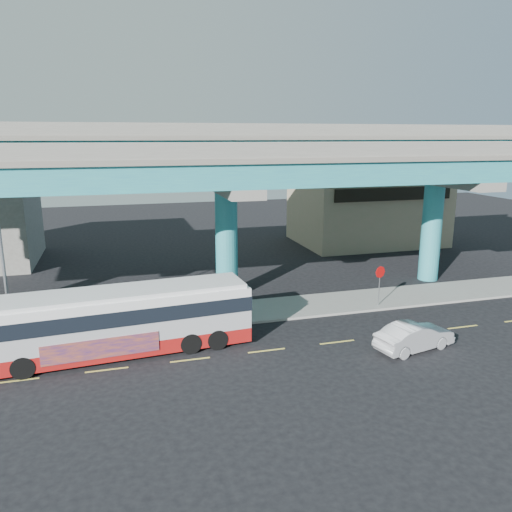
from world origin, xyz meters
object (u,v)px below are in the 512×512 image
object	(u,v)px
transit_bus	(121,319)
stop_sign	(380,277)
sedan	(414,336)
street_lamp	(0,255)
parked_car	(27,321)

from	to	relation	value
transit_bus	stop_sign	xyz separation A→B (m)	(16.19, 2.71, 0.19)
sedan	street_lamp	size ratio (longest dim) A/B	0.60
street_lamp	stop_sign	distance (m)	22.04
street_lamp	transit_bus	bearing A→B (deg)	-19.33
stop_sign	parked_car	bearing A→B (deg)	-175.59
parked_car	street_lamp	world-z (taller)	street_lamp
transit_bus	stop_sign	bearing A→B (deg)	4.99
street_lamp	stop_sign	size ratio (longest dim) A/B	2.92
street_lamp	stop_sign	world-z (taller)	street_lamp
street_lamp	parked_car	bearing A→B (deg)	75.79
transit_bus	parked_car	size ratio (longest dim) A/B	3.32
parked_car	stop_sign	size ratio (longest dim) A/B	1.53
sedan	stop_sign	bearing A→B (deg)	-25.63
transit_bus	parked_car	distance (m)	6.60
transit_bus	sedan	world-z (taller)	transit_bus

